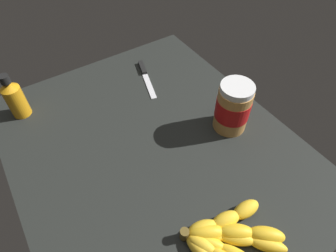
# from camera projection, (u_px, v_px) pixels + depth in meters

# --- Properties ---
(ground_plane) EXTENTS (0.88, 0.72, 0.04)m
(ground_plane) POSITION_uv_depth(u_px,v_px,m) (154.00, 151.00, 0.79)
(ground_plane) COLOR black
(banana_bunch) EXTENTS (0.21, 0.20, 0.04)m
(banana_bunch) POSITION_uv_depth(u_px,v_px,m) (230.00, 244.00, 0.59)
(banana_bunch) COLOR gold
(banana_bunch) RESTS_ON ground_plane
(peanut_butter_jar) EXTENTS (0.09, 0.09, 0.15)m
(peanut_butter_jar) POSITION_uv_depth(u_px,v_px,m) (233.00, 107.00, 0.77)
(peanut_butter_jar) COLOR #BF8442
(peanut_butter_jar) RESTS_ON ground_plane
(honey_bottle) EXTENTS (0.05, 0.05, 0.14)m
(honey_bottle) POSITION_uv_depth(u_px,v_px,m) (15.00, 98.00, 0.81)
(honey_bottle) COLOR orange
(honey_bottle) RESTS_ON ground_plane
(butter_knife) EXTENTS (0.19, 0.07, 0.01)m
(butter_knife) POSITION_uv_depth(u_px,v_px,m) (145.00, 76.00, 0.97)
(butter_knife) COLOR silver
(butter_knife) RESTS_ON ground_plane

